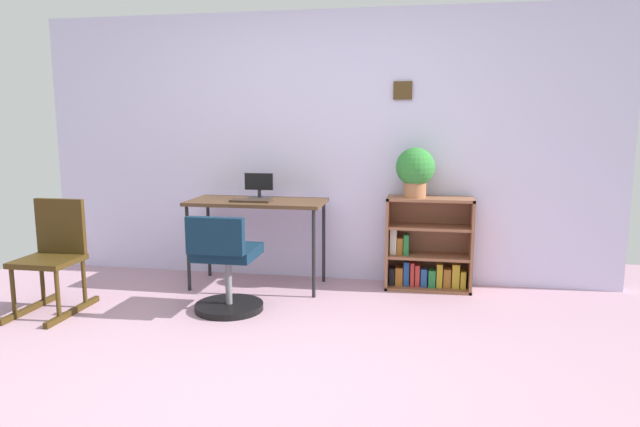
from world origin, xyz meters
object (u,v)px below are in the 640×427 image
object	(u,v)px
desk	(257,207)
monitor	(259,187)
office_chair	(226,270)
bookshelf_low	(427,248)
rocking_chair	(53,255)
potted_plant_on_shelf	(415,170)
keyboard	(251,201)

from	to	relation	value
desk	monitor	size ratio (longest dim) A/B	4.64
office_chair	bookshelf_low	size ratio (longest dim) A/B	0.96
rocking_chair	bookshelf_low	size ratio (longest dim) A/B	1.06
office_chair	potted_plant_on_shelf	world-z (taller)	potted_plant_on_shelf
office_chair	potted_plant_on_shelf	xyz separation A→B (m)	(1.36, 0.88, 0.70)
bookshelf_low	rocking_chair	bearing A→B (deg)	-158.25
rocking_chair	potted_plant_on_shelf	distance (m)	2.92
rocking_chair	potted_plant_on_shelf	size ratio (longest dim) A/B	2.01
monitor	bookshelf_low	distance (m)	1.55
monitor	keyboard	bearing A→B (deg)	-94.25
desk	bookshelf_low	world-z (taller)	bookshelf_low
rocking_chair	office_chair	bearing A→B (deg)	7.87
office_chair	rocking_chair	bearing A→B (deg)	-172.13
keyboard	potted_plant_on_shelf	bearing A→B (deg)	10.97
desk	bookshelf_low	bearing A→B (deg)	8.63
monitor	office_chair	size ratio (longest dim) A/B	0.33
office_chair	bookshelf_low	bearing A→B (deg)	32.09
monitor	potted_plant_on_shelf	size ratio (longest dim) A/B	0.60
keyboard	office_chair	distance (m)	0.76
desk	office_chair	distance (m)	0.80
monitor	office_chair	world-z (taller)	monitor
office_chair	bookshelf_low	distance (m)	1.75
monitor	keyboard	world-z (taller)	monitor
keyboard	potted_plant_on_shelf	world-z (taller)	potted_plant_on_shelf
rocking_chair	keyboard	bearing A→B (deg)	31.32
desk	monitor	bearing A→B (deg)	94.91
monitor	keyboard	size ratio (longest dim) A/B	0.74
keyboard	office_chair	xyz separation A→B (m)	(-0.01, -0.62, -0.44)
monitor	office_chair	xyz separation A→B (m)	(-0.03, -0.81, -0.53)
monitor	bookshelf_low	size ratio (longest dim) A/B	0.32
desk	keyboard	world-z (taller)	keyboard
keyboard	bookshelf_low	world-z (taller)	bookshelf_low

